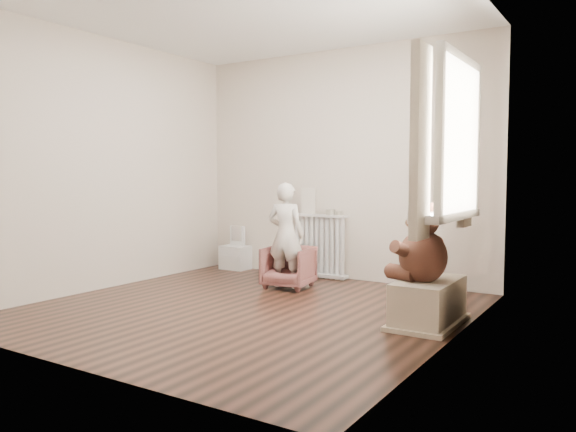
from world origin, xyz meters
The scene contains 20 objects.
floor centered at (0.00, 0.00, 0.00)m, with size 3.60×3.60×0.01m, color black.
ceiling centered at (0.00, 0.00, 2.60)m, with size 3.60×3.60×0.01m, color white.
back_wall centered at (0.00, 1.80, 1.30)m, with size 3.60×0.02×2.60m, color beige.
front_wall centered at (0.00, -1.80, 1.30)m, with size 3.60×0.02×2.60m, color beige.
left_wall centered at (-1.80, 0.00, 1.30)m, with size 0.02×3.60×2.60m, color beige.
right_wall centered at (1.80, 0.00, 1.30)m, with size 0.02×3.60×2.60m, color beige.
window centered at (1.76, 0.30, 1.45)m, with size 0.03×0.90×1.10m, color white.
window_sill centered at (1.67, 0.30, 0.87)m, with size 0.22×1.10×0.06m, color silver.
curtain_left centered at (1.65, -0.27, 1.39)m, with size 0.06×0.26×1.30m, color #BBAF96.
curtain_right centered at (1.65, 0.87, 1.39)m, with size 0.06×0.26×1.30m, color #BBAF96.
radiator centered at (-0.20, 1.68, 0.39)m, with size 0.70×0.13×0.73m, color silver.
paper_doll centered at (-0.35, 1.68, 0.88)m, with size 0.18×0.02×0.30m, color beige.
tin_a centered at (-0.06, 1.68, 0.76)m, with size 0.11×0.11×0.06m, color #A59E8C.
tin_b centered at (0.05, 1.68, 0.76)m, with size 0.08×0.08×0.05m, color #A59E8C.
toy_vanity centered at (-1.39, 1.65, 0.28)m, with size 0.35×0.25×0.54m, color silver.
armchair centered at (-0.19, 1.00, 0.22)m, with size 0.47×0.48×0.44m, color brown.
child centered at (-0.19, 0.95, 0.56)m, with size 0.40×0.26×1.08m, color beige.
toy_bench centered at (1.52, 0.36, 0.20)m, with size 0.40×0.75×0.35m, color beige.
teddy_bear centered at (1.49, 0.28, 0.67)m, with size 0.49×0.38×0.60m, color #3C1F16, non-canonical shape.
plush_cat centered at (1.66, 0.56, 1.00)m, with size 0.15×0.24×0.21m, color gray, non-canonical shape.
Camera 1 is at (2.91, -3.93, 1.16)m, focal length 35.00 mm.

